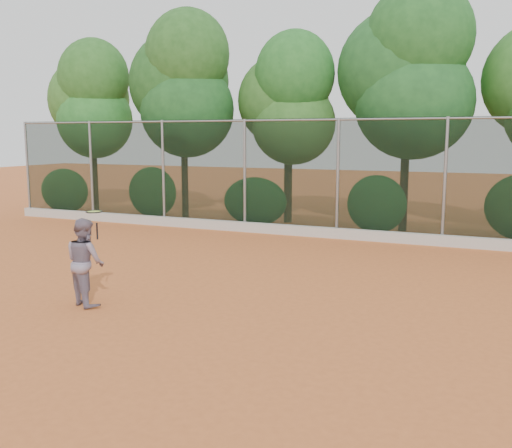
% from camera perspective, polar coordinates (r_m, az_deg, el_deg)
% --- Properties ---
extents(ground, '(80.00, 80.00, 0.00)m').
position_cam_1_polar(ground, '(10.72, -2.15, -7.38)').
color(ground, '#C9652F').
rests_on(ground, ground).
extents(concrete_curb, '(24.00, 0.20, 0.30)m').
position_cam_1_polar(concrete_curb, '(16.94, 7.89, -0.91)').
color(concrete_curb, '#B9B5AB').
rests_on(concrete_curb, ground).
extents(tennis_player, '(0.93, 0.85, 1.56)m').
position_cam_1_polar(tennis_player, '(10.55, -16.70, -3.64)').
color(tennis_player, slate).
rests_on(tennis_player, ground).
extents(chainlink_fence, '(24.09, 0.09, 3.50)m').
position_cam_1_polar(chainlink_fence, '(16.91, 8.18, 4.90)').
color(chainlink_fence, black).
rests_on(chainlink_fence, ground).
extents(foliage_backdrop, '(23.70, 3.63, 7.55)m').
position_cam_1_polar(foliage_backdrop, '(18.98, 8.35, 13.00)').
color(foliage_backdrop, '#44311A').
rests_on(foliage_backdrop, ground).
extents(tennis_racket, '(0.31, 0.31, 0.51)m').
position_cam_1_polar(tennis_racket, '(10.23, -15.86, 0.97)').
color(tennis_racket, black).
rests_on(tennis_racket, ground).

